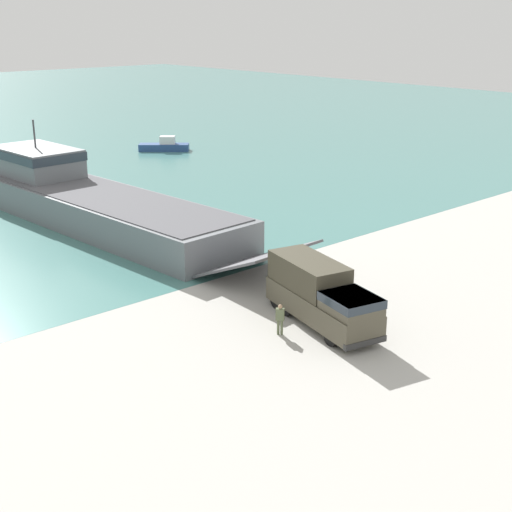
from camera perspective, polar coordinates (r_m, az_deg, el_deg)
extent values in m
plane|color=#B7B5AD|center=(40.35, 4.23, -4.37)|extent=(240.00, 240.00, 0.00)
cube|color=slate|center=(57.31, -12.16, 3.59)|extent=(8.72, 28.97, 2.54)
cube|color=#56565B|center=(56.99, -12.25, 4.86)|extent=(8.09, 27.80, 0.08)
cube|color=slate|center=(65.04, -17.12, 7.21)|extent=(5.40, 8.29, 2.47)
cube|color=#28333D|center=(64.91, -17.18, 7.83)|extent=(5.54, 8.38, 0.74)
cylinder|color=#3F3F42|center=(64.64, -17.32, 9.32)|extent=(0.16, 0.16, 2.40)
cube|color=#56565B|center=(44.43, 0.10, -0.23)|extent=(6.32, 6.04, 2.49)
cube|color=#4C4738|center=(38.31, 5.29, -4.03)|extent=(4.18, 8.26, 1.30)
cube|color=#4C4738|center=(35.93, 7.64, -3.82)|extent=(2.84, 3.14, 0.88)
cube|color=#28333D|center=(35.85, 7.66, -3.49)|extent=(2.92, 3.18, 0.44)
cube|color=#413C2E|center=(38.83, 4.26, -1.39)|extent=(3.42, 5.42, 1.61)
cube|color=#2D2D2D|center=(35.65, 8.73, -6.86)|extent=(2.47, 0.80, 0.32)
cylinder|color=black|center=(37.21, 8.65, -5.64)|extent=(0.63, 1.19, 1.14)
cylinder|color=black|center=(36.13, 6.10, -6.30)|extent=(0.63, 1.19, 1.14)
cylinder|color=black|center=(40.46, 4.96, -3.45)|extent=(0.63, 1.19, 1.14)
cylinder|color=black|center=(39.47, 2.53, -3.98)|extent=(0.63, 1.19, 1.14)
cylinder|color=black|center=(41.31, 4.13, -2.95)|extent=(0.63, 1.19, 1.14)
cylinder|color=black|center=(40.34, 1.73, -3.46)|extent=(0.63, 1.19, 1.14)
cylinder|color=#566042|center=(37.16, 2.07, -5.73)|extent=(0.14, 0.14, 0.82)
cylinder|color=#566042|center=(37.18, 1.79, -5.71)|extent=(0.14, 0.14, 0.82)
cube|color=#566042|center=(36.87, 1.94, -4.69)|extent=(0.46, 0.49, 0.65)
sphere|color=tan|center=(36.70, 1.95, -4.06)|extent=(0.22, 0.22, 0.22)
cube|color=navy|center=(89.49, -7.37, 8.63)|extent=(5.75, 5.39, 0.85)
cube|color=silver|center=(89.28, -7.10, 9.20)|extent=(2.21, 2.16, 0.94)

